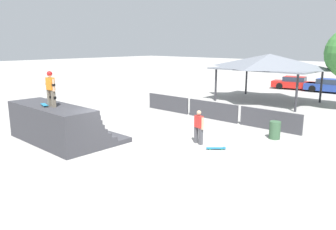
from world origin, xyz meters
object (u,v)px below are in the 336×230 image
bystander_walking (199,125)px  skateboard_on_ground (217,148)px  parked_car_blue (330,86)px  skater_on_deck (51,86)px  parked_car_red (295,83)px  trash_bin (275,130)px  skateboard_on_deck (44,105)px

bystander_walking → skateboard_on_ground: 1.36m
bystander_walking → parked_car_blue: size_ratio=0.36×
skateboard_on_ground → parked_car_blue: size_ratio=0.17×
skater_on_deck → bystander_walking: size_ratio=1.01×
bystander_walking → skateboard_on_ground: bearing=-172.7°
bystander_walking → parked_car_red: bearing=-65.1°
parked_car_red → parked_car_blue: bearing=-10.6°
skater_on_deck → trash_bin: (6.86, 7.61, -2.22)m
skateboard_on_ground → trash_bin: 3.43m
parked_car_blue → skateboard_on_ground: bearing=-86.5°
skateboard_on_deck → bystander_walking: 6.94m
skateboard_on_deck → bystander_walking: size_ratio=0.53×
trash_bin → parked_car_blue: 18.11m
skateboard_on_ground → parked_car_red: (-5.13, 21.14, 0.54)m
bystander_walking → parked_car_blue: bystander_walking is taller
bystander_walking → parked_car_red: (-4.05, 21.01, -0.26)m
trash_bin → skater_on_deck: bearing=-132.0°
skateboard_on_ground → parked_car_blue: 21.18m
trash_bin → parked_car_blue: size_ratio=0.20×
trash_bin → parked_car_red: size_ratio=0.18×
skater_on_deck → skateboard_on_deck: bearing=-161.3°
skateboard_on_ground → skateboard_on_deck: bearing=174.1°
skater_on_deck → bystander_walking: bearing=41.3°
skater_on_deck → parked_car_blue: skater_on_deck is taller
skateboard_on_deck → trash_bin: (7.24, 7.76, -1.37)m
trash_bin → parked_car_red: 18.97m
skateboard_on_deck → trash_bin: size_ratio=0.96×
skater_on_deck → skateboard_on_ground: bearing=34.6°
bystander_walking → parked_car_blue: 20.98m
skater_on_deck → bystander_walking: (4.67, 4.51, -1.78)m
skateboard_on_deck → bystander_walking: skateboard_on_deck is taller
skater_on_deck → parked_car_blue: (3.87, 25.47, -2.04)m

